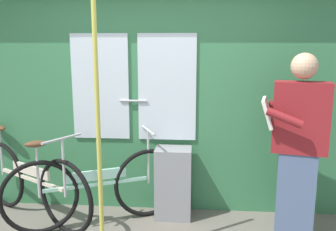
# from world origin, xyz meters

# --- Properties ---
(train_door_wall) EXTENTS (4.97, 0.28, 2.35)m
(train_door_wall) POSITION_xyz_m (-0.01, 1.15, 1.23)
(train_door_wall) COLOR #387A4C
(train_door_wall) RESTS_ON ground_plane
(bicycle_near_door) EXTENTS (1.65, 0.83, 0.94)m
(bicycle_near_door) POSITION_xyz_m (-0.52, 0.70, 0.39)
(bicycle_near_door) COLOR black
(bicycle_near_door) RESTS_ON ground_plane
(bicycle_leaning_behind) EXTENTS (1.56, 0.94, 0.95)m
(bicycle_leaning_behind) POSITION_xyz_m (-1.22, 0.78, 0.39)
(bicycle_leaning_behind) COLOR black
(bicycle_leaning_behind) RESTS_ON ground_plane
(passenger_reading_newspaper) EXTENTS (0.61, 0.55, 1.71)m
(passenger_reading_newspaper) POSITION_xyz_m (1.36, 0.58, 0.91)
(passenger_reading_newspaper) COLOR slate
(passenger_reading_newspaper) RESTS_ON ground_plane
(trash_bin_by_wall) EXTENTS (0.37, 0.28, 0.74)m
(trash_bin_by_wall) POSITION_xyz_m (0.23, 0.94, 0.37)
(trash_bin_by_wall) COLOR gray
(trash_bin_by_wall) RESTS_ON ground_plane
(handrail_pole) EXTENTS (0.04, 0.04, 2.31)m
(handrail_pole) POSITION_xyz_m (-0.29, 0.04, 1.16)
(handrail_pole) COLOR #C6C14C
(handrail_pole) RESTS_ON ground_plane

